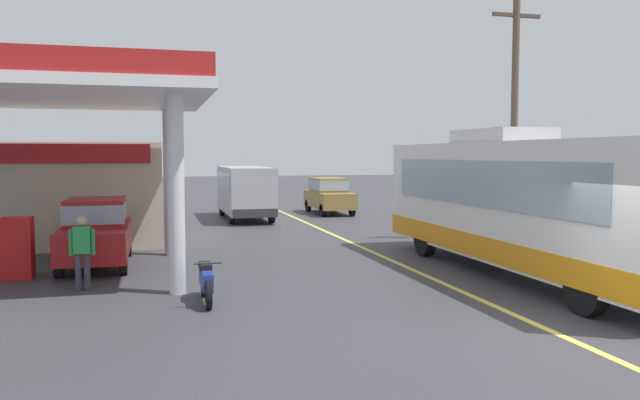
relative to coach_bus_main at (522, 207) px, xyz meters
The scene contains 10 objects.
ground 15.37m from the coach_bus_main, 98.92° to the left, with size 120.00×120.00×0.00m, color #38383D.
lane_divider_stripe 10.50m from the coach_bus_main, 103.21° to the left, with size 0.16×50.00×0.01m, color #D8CC4C.
coach_bus_main is the anchor object (origin of this frame).
gas_station_roadside 13.99m from the coach_bus_main, 150.32° to the left, with size 9.10×11.95×5.10m.
car_at_pump 11.23m from the coach_bus_main, 158.46° to the left, with size 1.70×4.20×1.82m.
minibus_opposing_lane 16.15m from the coach_bus_main, 107.10° to the left, with size 2.04×6.13×2.44m.
motorcycle_parked_forecourt 8.06m from the coach_bus_main, behind, with size 0.55×1.80×0.92m.
pedestrian_near_pump 10.53m from the coach_bus_main, behind, with size 0.55×0.22×1.66m.
car_trailing_behind_bus 17.16m from the coach_bus_main, 90.61° to the left, with size 1.70×4.20×1.82m.
utility_pole_roadside 6.86m from the coach_bus_main, 59.90° to the left, with size 1.80×0.24×8.36m.
Camera 1 is at (-6.52, -8.84, 3.01)m, focal length 35.11 mm.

